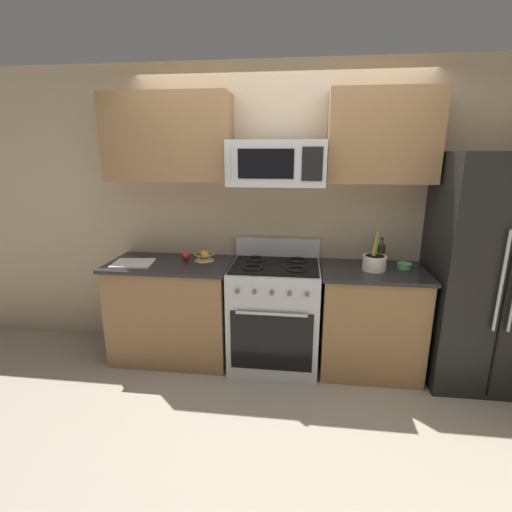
# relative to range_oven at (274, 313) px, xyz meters

# --- Properties ---
(ground_plane) EXTENTS (16.00, 16.00, 0.00)m
(ground_plane) POSITION_rel_range_oven_xyz_m (0.00, -0.62, -0.47)
(ground_plane) COLOR gray
(wall_back) EXTENTS (8.00, 0.10, 2.60)m
(wall_back) POSITION_rel_range_oven_xyz_m (0.00, 0.38, 0.83)
(wall_back) COLOR tan
(wall_back) RESTS_ON ground
(counter_left) EXTENTS (1.09, 0.63, 0.91)m
(counter_left) POSITION_rel_range_oven_xyz_m (-0.93, -0.00, -0.02)
(counter_left) COLOR olive
(counter_left) RESTS_ON ground
(range_oven) EXTENTS (0.76, 0.67, 1.09)m
(range_oven) POSITION_rel_range_oven_xyz_m (0.00, 0.00, 0.00)
(range_oven) COLOR #B2B5BA
(range_oven) RESTS_ON ground
(counter_right) EXTENTS (0.86, 0.63, 0.91)m
(counter_right) POSITION_rel_range_oven_xyz_m (0.82, -0.00, -0.02)
(counter_right) COLOR olive
(counter_right) RESTS_ON ground
(refrigerator) EXTENTS (0.79, 0.74, 1.86)m
(refrigerator) POSITION_rel_range_oven_xyz_m (1.67, -0.02, 0.46)
(refrigerator) COLOR black
(refrigerator) RESTS_ON ground
(microwave) EXTENTS (0.77, 0.44, 0.35)m
(microwave) POSITION_rel_range_oven_xyz_m (-0.00, 0.03, 1.29)
(microwave) COLOR #B2B5BA
(upper_cabinets_left) EXTENTS (1.08, 0.34, 0.72)m
(upper_cabinets_left) POSITION_rel_range_oven_xyz_m (-0.94, 0.16, 1.49)
(upper_cabinets_left) COLOR olive
(upper_cabinets_right) EXTENTS (0.85, 0.34, 0.72)m
(upper_cabinets_right) POSITION_rel_range_oven_xyz_m (0.83, 0.16, 1.49)
(upper_cabinets_right) COLOR olive
(utensil_crock) EXTENTS (0.19, 0.19, 0.32)m
(utensil_crock) POSITION_rel_range_oven_xyz_m (0.82, -0.01, 0.50)
(utensil_crock) COLOR white
(utensil_crock) RESTS_ON counter_right
(fruit_basket) EXTENTS (0.19, 0.19, 0.10)m
(fruit_basket) POSITION_rel_range_oven_xyz_m (-0.65, 0.09, 0.48)
(fruit_basket) COLOR tan
(fruit_basket) RESTS_ON counter_left
(apple_loose) EXTENTS (0.08, 0.08, 0.08)m
(apple_loose) POSITION_rel_range_oven_xyz_m (-0.82, 0.11, 0.48)
(apple_loose) COLOR red
(apple_loose) RESTS_ON counter_left
(cutting_board) EXTENTS (0.36, 0.32, 0.02)m
(cutting_board) POSITION_rel_range_oven_xyz_m (-1.23, -0.09, 0.44)
(cutting_board) COLOR silver
(cutting_board) RESTS_ON counter_left
(bottle_soy) EXTENTS (0.06, 0.06, 0.24)m
(bottle_soy) POSITION_rel_range_oven_xyz_m (0.90, 0.17, 0.54)
(bottle_soy) COLOR #382314
(bottle_soy) RESTS_ON counter_right
(prep_bowl) EXTENTS (0.12, 0.12, 0.05)m
(prep_bowl) POSITION_rel_range_oven_xyz_m (1.08, 0.08, 0.46)
(prep_bowl) COLOR #59AD66
(prep_bowl) RESTS_ON counter_right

